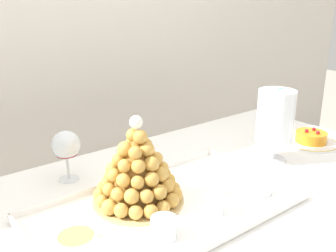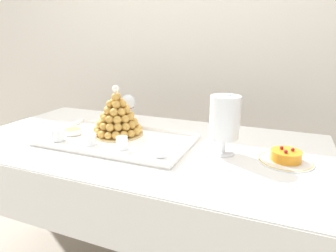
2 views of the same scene
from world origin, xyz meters
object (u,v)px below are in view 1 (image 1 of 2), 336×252
creme_brulee_ramekin (76,240)px  wine_glass (66,146)px  dessert_cup_mid_left (164,228)px  fruit_tart_plate (312,140)px  serving_tray (166,209)px  dessert_cup_centre (214,204)px  dessert_cup_mid_right (263,186)px  macaron_goblet (275,117)px  croquembouche (138,171)px

creme_brulee_ramekin → wine_glass: wine_glass is taller
dessert_cup_mid_left → fruit_tart_plate: size_ratio=0.30×
serving_tray → dessert_cup_centre: (0.08, -0.09, 0.03)m
dessert_cup_mid_right → creme_brulee_ramekin: bearing=168.9°
serving_tray → dessert_cup_mid_right: (0.26, -0.10, 0.02)m
creme_brulee_ramekin → macaron_goblet: size_ratio=0.36×
dessert_cup_mid_right → creme_brulee_ramekin: size_ratio=0.57×
dessert_cup_mid_right → wine_glass: wine_glass is taller
serving_tray → dessert_cup_mid_right: dessert_cup_mid_right is taller
dessert_cup_centre → fruit_tart_plate: 0.65m
macaron_goblet → wine_glass: bearing=154.7°
croquembouche → dessert_cup_mid_right: croquembouche is taller
dessert_cup_mid_right → creme_brulee_ramekin: 0.52m
dessert_cup_mid_left → macaron_goblet: macaron_goblet is taller
dessert_cup_mid_right → dessert_cup_centre: bearing=177.2°
dessert_cup_mid_left → wine_glass: bearing=95.6°
fruit_tart_plate → dessert_cup_mid_right: bearing=-162.9°
dessert_cup_mid_left → wine_glass: 0.43m
serving_tray → dessert_cup_mid_left: (-0.08, -0.10, 0.02)m
serving_tray → macaron_goblet: size_ratio=2.69×
croquembouche → dessert_cup_mid_left: 0.18m
serving_tray → dessert_cup_centre: bearing=-49.1°
dessert_cup_centre → wine_glass: bearing=116.1°
wine_glass → dessert_cup_mid_right: bearing=-48.0°
dessert_cup_mid_left → dessert_cup_centre: bearing=1.1°
dessert_cup_mid_left → fruit_tart_plate: 0.81m
dessert_cup_centre → macaron_goblet: bearing=18.0°
serving_tray → dessert_cup_mid_right: 0.28m
croquembouche → macaron_goblet: macaron_goblet is taller
macaron_goblet → wine_glass: (-0.60, 0.28, -0.04)m
serving_tray → fruit_tart_plate: 0.72m
dessert_cup_mid_right → macaron_goblet: (0.22, 0.14, 0.12)m
serving_tray → dessert_cup_centre: dessert_cup_centre is taller
creme_brulee_ramekin → serving_tray: bearing=0.4°
dessert_cup_mid_right → fruit_tart_plate: 0.48m
dessert_cup_mid_left → creme_brulee_ramekin: size_ratio=0.67×
dessert_cup_mid_right → wine_glass: 0.57m
dessert_cup_centre → creme_brulee_ramekin: size_ratio=0.60×
croquembouche → dessert_cup_mid_left: (-0.04, -0.17, -0.07)m
serving_tray → fruit_tart_plate: bearing=3.2°
wine_glass → fruit_tart_plate: bearing=-18.4°
croquembouche → macaron_goblet: (0.52, -0.03, 0.05)m
dessert_cup_mid_left → dessert_cup_mid_right: (0.34, -0.01, -0.00)m
serving_tray → wine_glass: wine_glass is taller
dessert_cup_centre → wine_glass: size_ratio=0.35×
macaron_goblet → fruit_tart_plate: macaron_goblet is taller
serving_tray → croquembouche: (-0.04, 0.07, 0.09)m
creme_brulee_ramekin → fruit_tart_plate: size_ratio=0.44×
dessert_cup_centre → creme_brulee_ramekin: 0.34m
serving_tray → dessert_cup_mid_left: 0.13m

